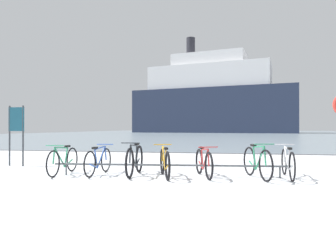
{
  "coord_description": "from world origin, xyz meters",
  "views": [
    {
      "loc": [
        2.12,
        -4.61,
        1.2
      ],
      "look_at": [
        0.34,
        5.16,
        1.26
      ],
      "focal_mm": 32.98,
      "sensor_mm": 36.0,
      "label": 1
    }
  ],
  "objects": [
    {
      "name": "ground",
      "position": [
        0.0,
        53.9,
        -0.04
      ],
      "size": [
        80.0,
        132.0,
        0.08
      ],
      "color": "white"
    },
    {
      "name": "bike_rack",
      "position": [
        0.79,
        2.87,
        0.27
      ],
      "size": [
        5.86,
        0.55,
        0.31
      ],
      "color": "#4C5156",
      "rests_on": "ground"
    },
    {
      "name": "bicycle_0",
      "position": [
        -1.97,
        2.73,
        0.36
      ],
      "size": [
        0.46,
        1.72,
        0.78
      ],
      "color": "black",
      "rests_on": "ground"
    },
    {
      "name": "bicycle_1",
      "position": [
        -1.06,
        2.86,
        0.35
      ],
      "size": [
        0.46,
        1.64,
        0.77
      ],
      "color": "black",
      "rests_on": "ground"
    },
    {
      "name": "bicycle_2",
      "position": [
        -0.1,
        2.89,
        0.38
      ],
      "size": [
        0.46,
        1.76,
        0.85
      ],
      "color": "black",
      "rests_on": "ground"
    },
    {
      "name": "bicycle_3",
      "position": [
        0.7,
        2.74,
        0.35
      ],
      "size": [
        0.64,
        1.6,
        0.78
      ],
      "color": "black",
      "rests_on": "ground"
    },
    {
      "name": "bicycle_4",
      "position": [
        1.63,
        2.95,
        0.35
      ],
      "size": [
        0.62,
        1.55,
        0.77
      ],
      "color": "black",
      "rests_on": "ground"
    },
    {
      "name": "bicycle_5",
      "position": [
        2.89,
        2.96,
        0.38
      ],
      "size": [
        0.61,
        1.62,
        0.85
      ],
      "color": "black",
      "rests_on": "ground"
    },
    {
      "name": "bicycle_6",
      "position": [
        3.62,
        3.17,
        0.36
      ],
      "size": [
        0.46,
        1.72,
        0.79
      ],
      "color": "black",
      "rests_on": "ground"
    },
    {
      "name": "info_sign",
      "position": [
        -4.31,
        4.06,
        1.28
      ],
      "size": [
        0.55,
        0.08,
        1.9
      ],
      "color": "#33383D",
      "rests_on": "ground"
    },
    {
      "name": "ferry_ship",
      "position": [
        -0.82,
        72.09,
        8.06
      ],
      "size": [
        40.26,
        19.31,
        23.99
      ],
      "color": "#232D47",
      "rests_on": "ground"
    }
  ]
}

